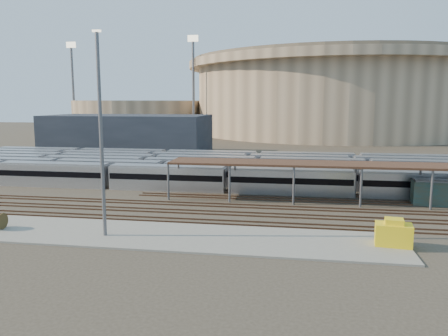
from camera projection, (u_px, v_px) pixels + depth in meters
name	position (u px, v px, depth m)	size (l,w,h in m)	color
ground	(224.00, 204.00, 58.11)	(420.00, 420.00, 0.00)	#383026
apron	(151.00, 235.00, 44.27)	(50.00, 9.00, 0.20)	gray
subway_trains	(254.00, 170.00, 75.53)	(119.41, 23.90, 3.60)	silver
inspection_shed	(392.00, 167.00, 57.73)	(60.30, 6.00, 5.30)	#5E5E63
empty_tracks	(217.00, 213.00, 53.22)	(170.00, 9.62, 0.18)	#4C3323
stadium	(334.00, 95.00, 188.18)	(124.00, 124.00, 32.50)	tan
secondary_arena	(138.00, 117.00, 193.52)	(56.00, 56.00, 14.00)	tan
service_building	(128.00, 134.00, 116.64)	(42.00, 20.00, 10.00)	#1E232D
floodlight_0	(193.00, 83.00, 167.13)	(4.00, 1.00, 38.40)	#5E5E63
floodlight_1	(73.00, 85.00, 185.73)	(4.00, 1.00, 38.40)	#5E5E63
floodlight_3	(257.00, 87.00, 212.69)	(4.00, 1.00, 38.40)	#5E5E63
yard_light_pole	(101.00, 135.00, 42.44)	(0.82, 0.36, 19.99)	#5E5E63
yellow_equipment	(393.00, 235.00, 40.74)	(3.27, 2.04, 2.04)	yellow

